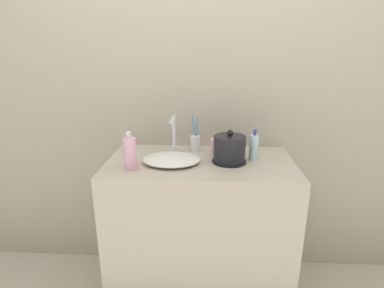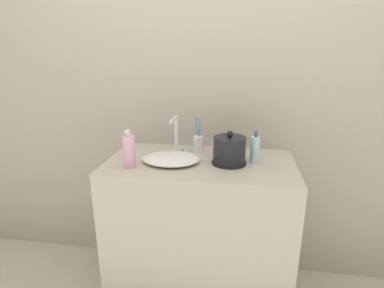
% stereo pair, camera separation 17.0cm
% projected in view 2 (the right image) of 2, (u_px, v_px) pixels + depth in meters
% --- Properties ---
extents(wall_back, '(6.00, 0.04, 2.60)m').
position_uv_depth(wall_back, '(207.00, 85.00, 1.89)').
color(wall_back, '#ADA38E').
rests_on(wall_back, ground_plane).
extents(vanity_counter, '(1.07, 0.58, 0.90)m').
position_uv_depth(vanity_counter, '(200.00, 229.00, 1.86)').
color(vanity_counter, '#B7AD99').
rests_on(vanity_counter, ground_plane).
extents(sink_basin, '(0.33, 0.26, 0.04)m').
position_uv_depth(sink_basin, '(171.00, 159.00, 1.70)').
color(sink_basin, silver).
rests_on(sink_basin, vanity_counter).
extents(faucet, '(0.06, 0.15, 0.24)m').
position_uv_depth(faucet, '(176.00, 133.00, 1.79)').
color(faucet, silver).
rests_on(faucet, vanity_counter).
extents(electric_kettle, '(0.19, 0.19, 0.19)m').
position_uv_depth(electric_kettle, '(229.00, 151.00, 1.66)').
color(electric_kettle, black).
rests_on(electric_kettle, vanity_counter).
extents(toothbrush_cup, '(0.06, 0.06, 0.23)m').
position_uv_depth(toothbrush_cup, '(198.00, 143.00, 1.87)').
color(toothbrush_cup, silver).
rests_on(toothbrush_cup, vanity_counter).
extents(lotion_bottle, '(0.07, 0.07, 0.21)m').
position_uv_depth(lotion_bottle, '(129.00, 151.00, 1.61)').
color(lotion_bottle, '#EAA8C6').
rests_on(lotion_bottle, vanity_counter).
extents(shampoo_bottle, '(0.06, 0.06, 0.13)m').
position_uv_depth(shampoo_bottle, '(217.00, 147.00, 1.80)').
color(shampoo_bottle, '#EAA8C6').
rests_on(shampoo_bottle, vanity_counter).
extents(mouthwash_bottle, '(0.05, 0.05, 0.18)m').
position_uv_depth(mouthwash_bottle, '(255.00, 149.00, 1.68)').
color(mouthwash_bottle, silver).
rests_on(mouthwash_bottle, vanity_counter).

